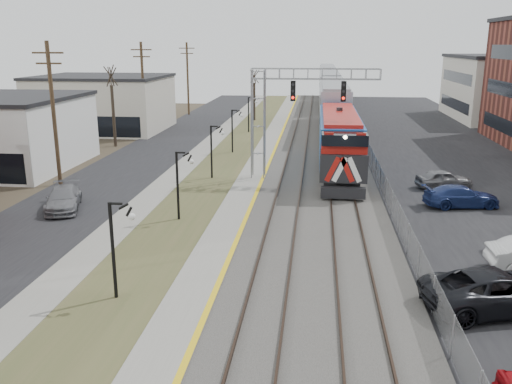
# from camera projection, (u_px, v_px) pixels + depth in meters

# --- Properties ---
(street_west) EXTENTS (7.00, 120.00, 0.04)m
(street_west) POSITION_uv_depth(u_px,v_px,m) (144.00, 157.00, 48.22)
(street_west) COLOR black
(street_west) RESTS_ON ground
(sidewalk) EXTENTS (2.00, 120.00, 0.08)m
(sidewalk) POSITION_uv_depth(u_px,v_px,m) (194.00, 158.00, 47.73)
(sidewalk) COLOR gray
(sidewalk) RESTS_ON ground
(grass_median) EXTENTS (4.00, 120.00, 0.06)m
(grass_median) POSITION_uv_depth(u_px,v_px,m) (227.00, 159.00, 47.41)
(grass_median) COLOR #434B28
(grass_median) RESTS_ON ground
(platform) EXTENTS (2.00, 120.00, 0.24)m
(platform) POSITION_uv_depth(u_px,v_px,m) (261.00, 159.00, 47.06)
(platform) COLOR gray
(platform) RESTS_ON ground
(ballast_bed) EXTENTS (8.00, 120.00, 0.20)m
(ballast_bed) POSITION_uv_depth(u_px,v_px,m) (319.00, 160.00, 46.52)
(ballast_bed) COLOR #595651
(ballast_bed) RESTS_ON ground
(parking_lot) EXTENTS (16.00, 120.00, 0.04)m
(parking_lot) POSITION_uv_depth(u_px,v_px,m) (463.00, 165.00, 45.24)
(parking_lot) COLOR black
(parking_lot) RESTS_ON ground
(platform_edge) EXTENTS (0.24, 120.00, 0.01)m
(platform_edge) POSITION_uv_depth(u_px,v_px,m) (271.00, 158.00, 46.93)
(platform_edge) COLOR gold
(platform_edge) RESTS_ON platform
(track_near) EXTENTS (1.58, 120.00, 0.15)m
(track_near) POSITION_uv_depth(u_px,v_px,m) (296.00, 158.00, 46.69)
(track_near) COLOR #2D2119
(track_near) RESTS_ON ballast_bed
(track_far) EXTENTS (1.58, 120.00, 0.15)m
(track_far) POSITION_uv_depth(u_px,v_px,m) (337.00, 159.00, 46.31)
(track_far) COLOR #2D2119
(track_far) RESTS_ON ballast_bed
(train) EXTENTS (3.00, 85.85, 5.33)m
(train) POSITION_uv_depth(u_px,v_px,m) (330.00, 94.00, 76.17)
(train) COLOR #124B98
(train) RESTS_ON ground
(signal_gantry) EXTENTS (9.00, 1.07, 8.15)m
(signal_gantry) POSITION_uv_depth(u_px,v_px,m) (282.00, 105.00, 38.66)
(signal_gantry) COLOR gray
(signal_gantry) RESTS_ON ground
(lampposts) EXTENTS (0.14, 62.14, 4.00)m
(lampposts) POSITION_uv_depth(u_px,v_px,m) (179.00, 185.00, 30.87)
(lampposts) COLOR black
(lampposts) RESTS_ON ground
(utility_poles) EXTENTS (0.28, 80.28, 10.00)m
(utility_poles) POSITION_uv_depth(u_px,v_px,m) (54.00, 115.00, 37.64)
(utility_poles) COLOR #4C3823
(utility_poles) RESTS_ON ground
(fence) EXTENTS (0.04, 120.00, 1.60)m
(fence) POSITION_uv_depth(u_px,v_px,m) (369.00, 154.00, 45.88)
(fence) COLOR gray
(fence) RESTS_ON ground
(bare_trees) EXTENTS (12.30, 42.30, 5.95)m
(bare_trees) POSITION_uv_depth(u_px,v_px,m) (143.00, 121.00, 51.39)
(bare_trees) COLOR #382D23
(bare_trees) RESTS_ON ground
(car_lot_c) EXTENTS (6.16, 4.02, 1.58)m
(car_lot_c) POSITION_uv_depth(u_px,v_px,m) (498.00, 292.00, 20.36)
(car_lot_c) COLOR black
(car_lot_c) RESTS_ON ground
(car_lot_d) EXTENTS (4.82, 2.58, 1.33)m
(car_lot_d) POSITION_uv_depth(u_px,v_px,m) (461.00, 197.00, 33.38)
(car_lot_d) COLOR navy
(car_lot_d) RESTS_ON ground
(car_lot_e) EXTENTS (4.06, 2.29, 1.30)m
(car_lot_e) POSITION_uv_depth(u_px,v_px,m) (444.00, 180.00, 37.68)
(car_lot_e) COLOR slate
(car_lot_e) RESTS_ON ground
(car_street_b) EXTENTS (3.27, 4.97, 1.34)m
(car_street_b) POSITION_uv_depth(u_px,v_px,m) (63.00, 199.00, 32.90)
(car_street_b) COLOR slate
(car_street_b) RESTS_ON ground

